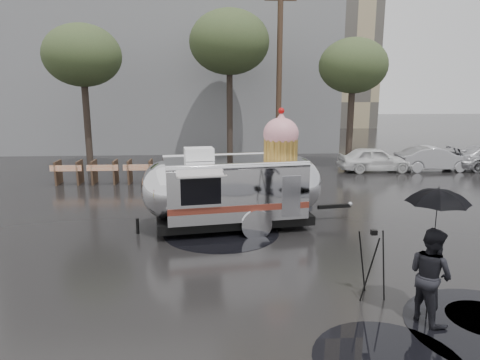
{
  "coord_description": "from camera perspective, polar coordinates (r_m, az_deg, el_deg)",
  "views": [
    {
      "loc": [
        -0.89,
        -8.27,
        3.98
      ],
      "look_at": [
        -0.14,
        3.73,
        1.41
      ],
      "focal_mm": 32.0,
      "sensor_mm": 36.0,
      "label": 1
    }
  ],
  "objects": [
    {
      "name": "ground",
      "position": [
        9.22,
        2.39,
        -13.53
      ],
      "size": [
        120.0,
        120.0,
        0.0
      ],
      "primitive_type": "plane",
      "color": "black",
      "rests_on": "ground"
    },
    {
      "name": "puddles",
      "position": [
        10.3,
        10.74,
        -10.87
      ],
      "size": [
        7.67,
        10.86,
        0.01
      ],
      "color": "black",
      "rests_on": "ground"
    },
    {
      "name": "grey_building",
      "position": [
        32.52,
        -9.41,
        16.34
      ],
      "size": [
        22.0,
        12.0,
        13.0
      ],
      "primitive_type": "cube",
      "color": "slate",
      "rests_on": "ground"
    },
    {
      "name": "utility_pole",
      "position": [
        22.53,
        5.25,
        13.63
      ],
      "size": [
        1.6,
        0.28,
        9.0
      ],
      "color": "#473323",
      "rests_on": "ground"
    },
    {
      "name": "tree_left",
      "position": [
        22.18,
        -20.28,
        15.22
      ],
      "size": [
        3.64,
        3.64,
        6.95
      ],
      "color": "#382D26",
      "rests_on": "ground"
    },
    {
      "name": "tree_mid",
      "position": [
        23.41,
        -1.43,
        17.83
      ],
      "size": [
        4.2,
        4.2,
        8.03
      ],
      "color": "#382D26",
      "rests_on": "ground"
    },
    {
      "name": "tree_right",
      "position": [
        22.38,
        14.86,
        14.42
      ],
      "size": [
        3.36,
        3.36,
        6.42
      ],
      "color": "#382D26",
      "rests_on": "ground"
    },
    {
      "name": "barricade_row",
      "position": [
        19.14,
        -17.59,
        1.07
      ],
      "size": [
        4.3,
        0.8,
        1.0
      ],
      "color": "#473323",
      "rests_on": "ground"
    },
    {
      "name": "parked_cars",
      "position": [
        24.12,
        28.21,
        2.85
      ],
      "size": [
        13.2,
        1.9,
        1.5
      ],
      "color": "silver",
      "rests_on": "ground"
    },
    {
      "name": "airstream_trailer",
      "position": [
        12.33,
        -0.55,
        -0.79
      ],
      "size": [
        6.5,
        3.1,
        3.53
      ],
      "rotation": [
        0.0,
        0.0,
        0.15
      ],
      "color": "silver",
      "rests_on": "ground"
    },
    {
      "name": "person_right",
      "position": [
        8.22,
        24.04,
        -11.49
      ],
      "size": [
        0.7,
        0.91,
        1.69
      ],
      "primitive_type": "imported",
      "rotation": [
        0.0,
        0.0,
        1.92
      ],
      "color": "black",
      "rests_on": "ground"
    },
    {
      "name": "umbrella_black",
      "position": [
        7.85,
        24.75,
        -3.84
      ],
      "size": [
        1.26,
        1.26,
        2.41
      ],
      "color": "black",
      "rests_on": "ground"
    },
    {
      "name": "tripod",
      "position": [
        8.69,
        17.21,
        -10.0
      ],
      "size": [
        0.5,
        0.57,
        1.38
      ],
      "rotation": [
        0.0,
        0.0,
        0.01
      ],
      "color": "black",
      "rests_on": "ground"
    }
  ]
}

